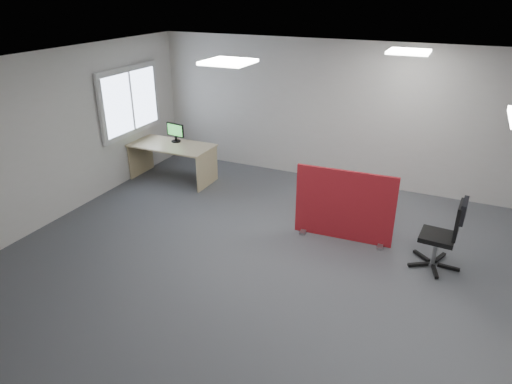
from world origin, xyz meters
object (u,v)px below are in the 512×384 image
at_px(red_divider, 344,206).
at_px(second_desk, 173,153).
at_px(monitor_second, 175,132).
at_px(office_chair, 448,230).

xyz_separation_m(red_divider, second_desk, (-3.69, 0.95, 0.00)).
height_order(second_desk, monitor_second, monitor_second).
height_order(red_divider, office_chair, red_divider).
bearing_deg(office_chair, second_desk, 171.28).
distance_m(red_divider, second_desk, 3.81).
bearing_deg(monitor_second, office_chair, -5.96).
xyz_separation_m(second_desk, monitor_second, (-0.03, 0.16, 0.38)).
relative_size(red_divider, second_desk, 0.92).
relative_size(second_desk, office_chair, 1.56).
distance_m(monitor_second, office_chair, 5.36).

